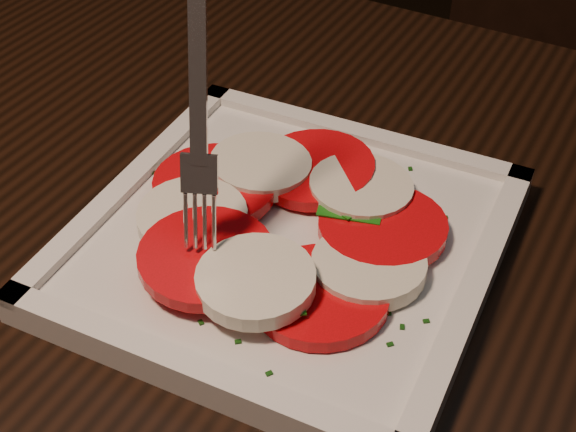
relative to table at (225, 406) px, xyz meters
name	(u,v)px	position (x,y,z in m)	size (l,w,h in m)	color
table	(225,406)	(0.00, 0.00, 0.00)	(1.24, 0.87, 0.75)	black
plate	(288,244)	(0.02, 0.06, 0.11)	(0.24, 0.24, 0.01)	silver
caprese_salad	(288,222)	(0.02, 0.06, 0.12)	(0.21, 0.20, 0.02)	red
fork	(201,82)	(-0.02, 0.04, 0.22)	(0.02, 0.06, 0.18)	white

